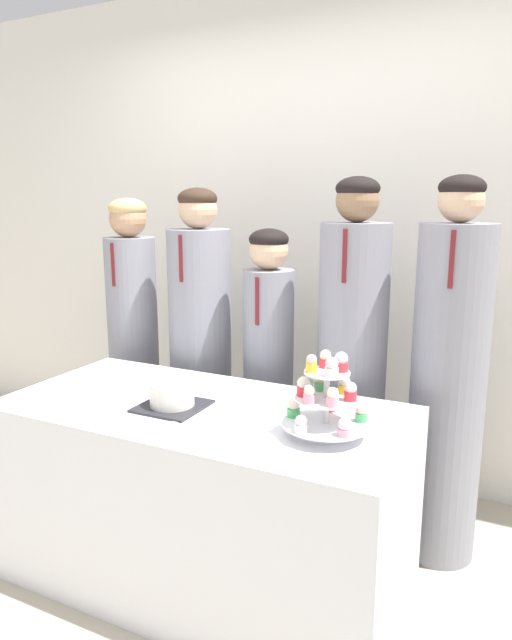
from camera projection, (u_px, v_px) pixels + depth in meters
The scene contains 11 objects.
ground_plane at pixel (151, 640), 2.03m from camera, with size 16.00×16.00×0.00m, color #ADA38E.
wall_back at pixel (315, 234), 3.15m from camera, with size 9.00×0.06×2.70m.
table at pixel (204, 495), 2.28m from camera, with size 1.58×0.76×0.75m.
round_cake at pixel (172, 392), 2.18m from camera, with size 0.24×0.24×0.12m.
cake_knife at pixel (173, 420), 2.06m from camera, with size 0.26×0.20×0.01m.
cupcake_stand at pixel (326, 397), 1.90m from camera, with size 0.30×0.30×0.29m.
student_0 at pixel (134, 346), 3.10m from camera, with size 0.27×0.27×1.54m.
student_1 at pixel (201, 355), 2.92m from camera, with size 0.31×0.32×1.59m.
student_2 at pixel (268, 377), 2.77m from camera, with size 0.24×0.25×1.41m.
student_3 at pixel (351, 371), 2.57m from camera, with size 0.31×0.31×1.63m.
student_4 at pixel (448, 385), 2.39m from camera, with size 0.31×0.31×1.63m.
Camera 1 is at (1.11, -1.40, 1.53)m, focal length 32.00 mm.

